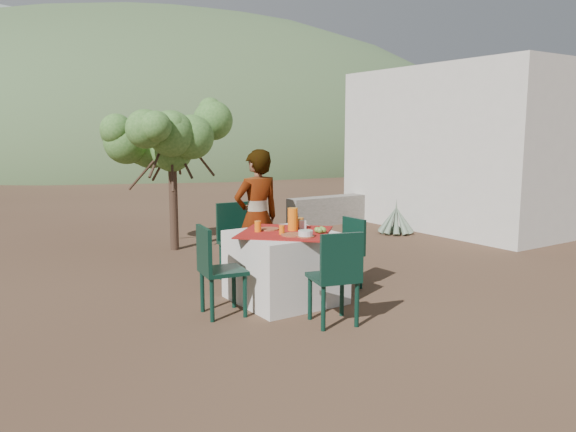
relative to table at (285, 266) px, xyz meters
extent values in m
plane|color=#3D271B|center=(0.33, 0.41, -0.38)|extent=(160.00, 160.00, 0.00)
cube|color=silver|center=(0.00, 0.00, 0.00)|extent=(1.02, 1.02, 0.75)
cube|color=maroon|center=(0.00, 0.00, 0.38)|extent=(1.30, 1.30, 0.01)
cylinder|color=black|center=(-0.21, 0.82, -0.14)|extent=(0.05, 0.05, 0.47)
cylinder|color=black|center=(0.14, 0.78, -0.14)|extent=(0.05, 0.05, 0.47)
cylinder|color=black|center=(-0.18, 1.17, -0.14)|extent=(0.05, 0.05, 0.47)
cylinder|color=black|center=(0.17, 1.14, -0.14)|extent=(0.05, 0.05, 0.47)
cube|color=black|center=(-0.02, 0.98, 0.09)|extent=(0.48, 0.48, 0.04)
cube|color=black|center=(0.00, 1.18, 0.35)|extent=(0.44, 0.08, 0.46)
cylinder|color=black|center=(0.19, -0.75, -0.15)|extent=(0.04, 0.04, 0.45)
cylinder|color=black|center=(-0.14, -0.66, -0.15)|extent=(0.04, 0.04, 0.45)
cylinder|color=black|center=(0.10, -1.08, -0.15)|extent=(0.04, 0.04, 0.45)
cylinder|color=black|center=(-0.23, -0.99, -0.15)|extent=(0.04, 0.04, 0.45)
cube|color=black|center=(-0.02, -0.87, 0.07)|extent=(0.51, 0.51, 0.04)
cube|color=black|center=(-0.07, -1.06, 0.31)|extent=(0.42, 0.15, 0.44)
cylinder|color=black|center=(-0.64, -0.25, -0.16)|extent=(0.04, 0.04, 0.45)
cylinder|color=black|center=(-0.59, 0.08, -0.16)|extent=(0.04, 0.04, 0.45)
cylinder|color=black|center=(-0.97, -0.20, -0.16)|extent=(0.04, 0.04, 0.45)
cylinder|color=black|center=(-0.92, 0.14, -0.16)|extent=(0.04, 0.04, 0.45)
cube|color=black|center=(-0.78, -0.06, 0.07)|extent=(0.48, 0.48, 0.04)
cube|color=black|center=(-0.97, -0.03, 0.31)|extent=(0.11, 0.42, 0.44)
cylinder|color=black|center=(0.68, 0.19, -0.18)|extent=(0.04, 0.04, 0.41)
cylinder|color=black|center=(0.69, -0.12, -0.18)|extent=(0.04, 0.04, 0.41)
cylinder|color=black|center=(0.99, 0.20, -0.18)|extent=(0.04, 0.04, 0.41)
cylinder|color=black|center=(1.00, -0.10, -0.18)|extent=(0.04, 0.04, 0.41)
cube|color=black|center=(0.84, 0.04, 0.03)|extent=(0.39, 0.39, 0.04)
cube|color=black|center=(1.01, 0.05, 0.24)|extent=(0.05, 0.38, 0.40)
imported|color=#8C6651|center=(0.08, 0.73, 0.43)|extent=(0.59, 0.39, 1.62)
cylinder|color=#402B20|center=(0.02, 3.18, 0.38)|extent=(0.13, 0.13, 1.53)
sphere|color=#316023|center=(0.02, 3.18, 1.15)|extent=(0.65, 0.65, 0.65)
sphere|color=#316023|center=(0.62, 3.18, 1.31)|extent=(0.61, 0.61, 0.61)
sphere|color=#316023|center=(-0.52, 3.29, 1.26)|extent=(0.57, 0.57, 0.57)
sphere|color=#316023|center=(0.13, 3.78, 1.37)|extent=(0.59, 0.59, 0.59)
sphere|color=#316023|center=(0.08, 2.64, 1.20)|extent=(0.52, 0.52, 0.52)
sphere|color=slate|center=(3.90, 2.29, -0.34)|extent=(0.22, 0.22, 0.22)
cone|color=slate|center=(3.90, 2.29, -0.06)|extent=(0.12, 0.12, 0.62)
cone|color=slate|center=(4.03, 2.31, -0.13)|extent=(0.38, 0.18, 0.53)
cone|color=slate|center=(3.99, 2.39, -0.13)|extent=(0.31, 0.32, 0.55)
cone|color=slate|center=(3.91, 2.43, -0.13)|extent=(0.15, 0.38, 0.53)
cone|color=slate|center=(3.83, 2.41, -0.13)|extent=(0.26, 0.35, 0.54)
cone|color=slate|center=(3.77, 2.34, -0.13)|extent=(0.37, 0.24, 0.54)
cone|color=slate|center=(3.76, 2.26, -0.13)|extent=(0.38, 0.18, 0.53)
cone|color=slate|center=(3.80, 2.18, -0.13)|extent=(0.31, 0.32, 0.55)
cone|color=slate|center=(3.88, 2.15, -0.13)|extent=(0.15, 0.38, 0.53)
cone|color=slate|center=(3.96, 2.16, -0.13)|extent=(0.26, 0.35, 0.54)
cone|color=slate|center=(4.02, 2.23, -0.13)|extent=(0.37, 0.24, 0.54)
cube|color=beige|center=(5.93, 2.21, 1.12)|extent=(3.20, 4.20, 3.00)
cube|color=gray|center=(3.93, 3.81, -0.10)|extent=(2.60, 0.35, 0.55)
ellipsoid|color=#334929|center=(12.33, 36.41, -0.38)|extent=(48.00, 48.00, 20.00)
ellipsoid|color=slate|center=(28.33, 46.41, -0.38)|extent=(36.00, 36.00, 14.00)
cylinder|color=brown|center=(-0.08, 0.20, 0.39)|extent=(0.23, 0.23, 0.01)
cylinder|color=brown|center=(-0.05, -0.23, 0.39)|extent=(0.25, 0.25, 0.01)
cylinder|color=orange|center=(-0.24, 0.16, 0.44)|extent=(0.07, 0.07, 0.12)
cylinder|color=orange|center=(-0.11, -0.11, 0.43)|extent=(0.06, 0.06, 0.10)
cylinder|color=orange|center=(0.12, 0.02, 0.51)|extent=(0.11, 0.11, 0.25)
cylinder|color=brown|center=(0.01, -0.37, 0.39)|extent=(0.18, 0.18, 0.01)
cylinder|color=silver|center=(0.01, -0.37, 0.42)|extent=(0.15, 0.15, 0.06)
cylinder|color=#BE6B21|center=(0.26, 0.14, 0.43)|extent=(0.06, 0.06, 0.10)
cylinder|color=#BE6B21|center=(0.35, 0.20, 0.43)|extent=(0.06, 0.06, 0.10)
cube|color=silver|center=(0.26, 0.05, 0.43)|extent=(0.09, 0.07, 0.10)
sphere|color=#609235|center=(0.25, -0.25, 0.41)|extent=(0.06, 0.06, 0.06)
sphere|color=#609235|center=(0.31, -0.24, 0.41)|extent=(0.06, 0.06, 0.06)
sphere|color=#609235|center=(0.29, -0.29, 0.41)|extent=(0.06, 0.06, 0.06)
sphere|color=#609235|center=(0.25, -0.29, 0.41)|extent=(0.06, 0.06, 0.06)
camera|label=1|loc=(-3.25, -4.96, 1.45)|focal=35.00mm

